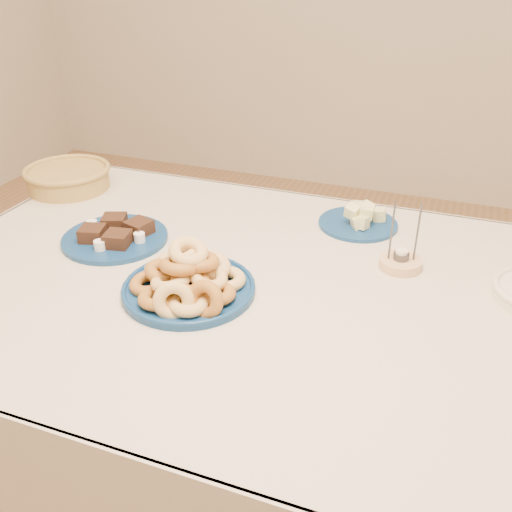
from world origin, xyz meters
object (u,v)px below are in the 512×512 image
Objects in this scene: wicker_basket at (68,177)px; donut_platter at (188,280)px; melon_plate at (360,219)px; dining_table at (263,321)px; brownie_plate at (115,236)px; candle_holder at (400,262)px.

donut_platter is at bearing -33.76° from wicker_basket.
wicker_basket is (-0.94, -0.06, 0.02)m from melon_plate.
dining_table is at bearing 35.21° from donut_platter.
dining_table is 5.53× the size of wicker_basket.
melon_plate is 0.67m from brownie_plate.
donut_platter reaches higher than brownie_plate.
donut_platter is 0.34m from brownie_plate.
brownie_plate is (-0.30, 0.17, -0.02)m from donut_platter.
wicker_basket is at bearing 142.42° from brownie_plate.
brownie_plate is at bearing 171.63° from dining_table.
donut_platter is 2.20× the size of candle_holder.
melon_plate reaches higher than wicker_basket.
candle_holder is (0.43, 0.29, -0.02)m from donut_platter.
melon_plate is 0.88× the size of brownie_plate.
dining_table is 5.64× the size of brownie_plate.
wicker_basket reaches higher than dining_table.
dining_table is at bearing -8.37° from brownie_plate.
dining_table is 4.47× the size of donut_platter.
donut_platter is 0.57m from melon_plate.
donut_platter is at bearing -120.74° from melon_plate.
candle_holder reaches higher than donut_platter.
brownie_plate is at bearing -170.45° from candle_holder.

